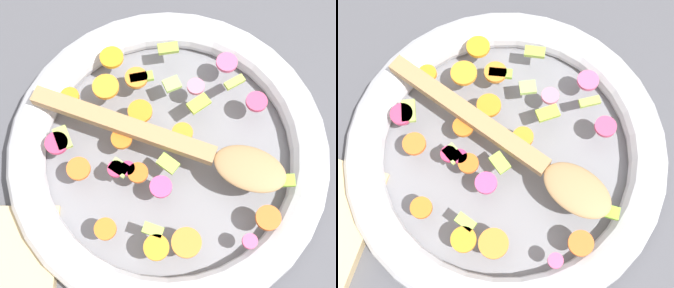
# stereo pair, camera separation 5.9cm
# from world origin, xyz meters

# --- Properties ---
(ground_plane) EXTENTS (4.00, 4.00, 0.00)m
(ground_plane) POSITION_xyz_m (0.00, 0.00, 0.00)
(ground_plane) COLOR #4C4C51
(skillet) EXTENTS (0.42, 0.42, 0.05)m
(skillet) POSITION_xyz_m (0.00, 0.00, 0.02)
(skillet) COLOR slate
(skillet) RESTS_ON ground_plane
(chopped_vegetables) EXTENTS (0.31, 0.30, 0.01)m
(chopped_vegetables) POSITION_xyz_m (-0.02, 0.00, 0.05)
(chopped_vegetables) COLOR orange
(chopped_vegetables) RESTS_ON skillet
(wooden_spoon) EXTENTS (0.33, 0.15, 0.01)m
(wooden_spoon) POSITION_xyz_m (0.02, -0.01, 0.06)
(wooden_spoon) COLOR #A87F51
(wooden_spoon) RESTS_ON chopped_vegetables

